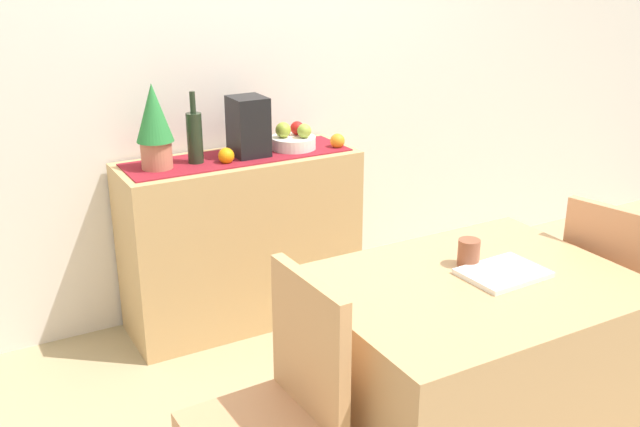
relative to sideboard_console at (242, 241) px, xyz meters
The scene contains 17 objects.
ground_plane 1.04m from the sideboard_console, 77.50° to the right, with size 6.40×6.40×0.02m, color tan.
room_wall_rear 0.98m from the sideboard_console, 51.90° to the left, with size 6.40×0.06×2.70m, color silver.
sideboard_console is the anchor object (origin of this frame).
table_runner 0.43m from the sideboard_console, ahead, with size 1.09×0.32×0.01m, color maroon.
fruit_bowl 0.55m from the sideboard_console, ahead, with size 0.22×0.22×0.06m, color white.
apple_rear 0.63m from the sideboard_console, ahead, with size 0.07×0.07×0.07m, color #9BB140.
apple_front 0.59m from the sideboard_console, ahead, with size 0.08×0.08×0.08m, color #98A935.
apple_upper 0.62m from the sideboard_console, ahead, with size 0.07×0.07×0.07m, color red.
wine_bottle 0.60m from the sideboard_console, behind, with size 0.07×0.07×0.34m.
coffee_maker 0.57m from the sideboard_console, ahead, with size 0.16×0.18×0.29m, color black.
potted_plant 0.75m from the sideboard_console, behind, with size 0.17×0.17×0.39m.
orange_loose_far 0.48m from the sideboard_console, 142.86° to the right, with size 0.08×0.08×0.08m, color orange.
orange_loose_mid 0.69m from the sideboard_console, ahead, with size 0.07×0.07×0.07m, color orange.
dining_table 1.45m from the sideboard_console, 80.14° to the right, with size 1.07×0.82×0.74m, color tan.
open_book 1.51m from the sideboard_console, 75.80° to the right, with size 0.28×0.21×0.02m, color white.
coffee_cup 1.39m from the sideboard_console, 76.57° to the right, with size 0.08×0.08×0.10m, color brown.
chair_by_corner 1.78m from the sideboard_console, 53.72° to the right, with size 0.48×0.48×0.90m.
Camera 1 is at (-1.50, -2.18, 1.80)m, focal length 40.75 mm.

